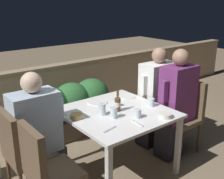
{
  "coord_description": "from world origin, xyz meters",
  "views": [
    {
      "loc": [
        -1.72,
        -2.1,
        1.84
      ],
      "look_at": [
        0.0,
        0.08,
        0.92
      ],
      "focal_mm": 45.0,
      "sensor_mm": 36.0,
      "label": 1
    }
  ],
  "objects": [
    {
      "name": "glass_cup_0",
      "position": [
        -0.13,
        -0.11,
        0.76
      ],
      "size": [
        0.07,
        0.07,
        0.11
      ],
      "color": "silver",
      "rests_on": "dining_table"
    },
    {
      "name": "person_blue_shirt",
      "position": [
        -0.78,
        0.19,
        0.61
      ],
      "size": [
        0.5,
        0.26,
        1.22
      ],
      "color": "#282833",
      "rests_on": "ground_plane"
    },
    {
      "name": "dining_table",
      "position": [
        0.0,
        0.0,
        0.63
      ],
      "size": [
        1.03,
        1.03,
        0.7
      ],
      "color": "white",
      "rests_on": "ground_plane"
    },
    {
      "name": "planter_hedge",
      "position": [
        0.05,
        1.02,
        0.42
      ],
      "size": [
        1.17,
        0.47,
        0.76
      ],
      "color": "brown",
      "rests_on": "ground_plane"
    },
    {
      "name": "parapet_wall",
      "position": [
        0.0,
        1.73,
        0.43
      ],
      "size": [
        9.0,
        0.18,
        0.85
      ],
      "color": "tan",
      "rests_on": "ground_plane"
    },
    {
      "name": "glass_cup_1",
      "position": [
        0.08,
        0.11,
        0.74
      ],
      "size": [
        0.07,
        0.07,
        0.08
      ],
      "color": "silver",
      "rests_on": "dining_table"
    },
    {
      "name": "person_purple_stripe",
      "position": [
        0.75,
        -0.17,
        0.65
      ],
      "size": [
        0.48,
        0.26,
        1.3
      ],
      "color": "#282833",
      "rests_on": "ground_plane"
    },
    {
      "name": "chair_right_near",
      "position": [
        0.94,
        -0.17,
        0.54
      ],
      "size": [
        0.41,
        0.41,
        0.89
      ],
      "color": "brown",
      "rests_on": "ground_plane"
    },
    {
      "name": "ground_plane",
      "position": [
        0.0,
        0.0,
        0.0
      ],
      "size": [
        16.0,
        16.0,
        0.0
      ],
      "primitive_type": "plane",
      "color": "#847056"
    },
    {
      "name": "bowl_1",
      "position": [
        -0.43,
        0.1,
        0.73
      ],
      "size": [
        0.12,
        0.12,
        0.05
      ],
      "color": "tan",
      "rests_on": "dining_table"
    },
    {
      "name": "beer_bottle",
      "position": [
        0.01,
        0.0,
        0.79
      ],
      "size": [
        0.06,
        0.06,
        0.23
      ],
      "color": "brown",
      "rests_on": "dining_table"
    },
    {
      "name": "chair_left_far",
      "position": [
        -0.98,
        0.19,
        0.54
      ],
      "size": [
        0.41,
        0.41,
        0.89
      ],
      "color": "brown",
      "rests_on": "ground_plane"
    },
    {
      "name": "fork_1",
      "position": [
        -0.32,
        -0.29,
        0.71
      ],
      "size": [
        0.17,
        0.05,
        0.01
      ],
      "color": "silver",
      "rests_on": "dining_table"
    },
    {
      "name": "person_white_polo",
      "position": [
        0.79,
        0.19,
        0.63
      ],
      "size": [
        0.51,
        0.26,
        1.26
      ],
      "color": "#282833",
      "rests_on": "ground_plane"
    },
    {
      "name": "glass_cup_3",
      "position": [
        -0.17,
        0.02,
        0.76
      ],
      "size": [
        0.07,
        0.07,
        0.12
      ],
      "color": "silver",
      "rests_on": "dining_table"
    },
    {
      "name": "chair_left_near",
      "position": [
        -0.93,
        -0.21,
        0.54
      ],
      "size": [
        0.41,
        0.41,
        0.89
      ],
      "color": "brown",
      "rests_on": "ground_plane"
    },
    {
      "name": "plate_0",
      "position": [
        0.38,
        0.27,
        0.71
      ],
      "size": [
        0.2,
        0.2,
        0.01
      ],
      "color": "white",
      "rests_on": "dining_table"
    },
    {
      "name": "glass_cup_4",
      "position": [
        0.39,
        -0.12,
        0.75
      ],
      "size": [
        0.07,
        0.07,
        0.09
      ],
      "color": "silver",
      "rests_on": "dining_table"
    },
    {
      "name": "fork_0",
      "position": [
        -0.04,
        -0.36,
        0.71
      ],
      "size": [
        0.04,
        0.17,
        0.01
      ],
      "color": "silver",
      "rests_on": "dining_table"
    },
    {
      "name": "bowl_0",
      "position": [
        0.29,
        -0.42,
        0.73
      ],
      "size": [
        0.12,
        0.12,
        0.04
      ],
      "color": "silver",
      "rests_on": "dining_table"
    },
    {
      "name": "glass_cup_2",
      "position": [
        0.06,
        -0.26,
        0.75
      ],
      "size": [
        0.07,
        0.07,
        0.09
      ],
      "color": "silver",
      "rests_on": "dining_table"
    },
    {
      "name": "plate_2",
      "position": [
        -0.39,
        0.28,
        0.71
      ],
      "size": [
        0.21,
        0.21,
        0.01
      ],
      "color": "white",
      "rests_on": "dining_table"
    },
    {
      "name": "plate_1",
      "position": [
        -0.01,
        0.33,
        0.71
      ],
      "size": [
        0.22,
        0.22,
        0.01
      ],
      "color": "white",
      "rests_on": "dining_table"
    },
    {
      "name": "chair_right_far",
      "position": [
        0.99,
        0.19,
        0.54
      ],
      "size": [
        0.41,
        0.41,
        0.89
      ],
      "color": "brown",
      "rests_on": "ground_plane"
    }
  ]
}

